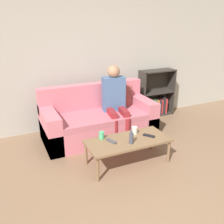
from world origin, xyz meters
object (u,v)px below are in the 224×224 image
at_px(couch, 99,120).
at_px(bookshelf, 154,98).
at_px(person_adult, 115,97).
at_px(cup_near, 134,130).
at_px(tv_remote_1, 149,136).
at_px(bottle, 131,138).
at_px(cup_far, 102,135).
at_px(tv_remote_0, 111,141).
at_px(coffee_table, 128,142).

bearing_deg(couch, bookshelf, 18.06).
relative_size(couch, person_adult, 1.55).
xyz_separation_m(cup_near, tv_remote_1, (0.14, -0.17, -0.04)).
bearing_deg(tv_remote_1, bottle, 158.14).
bearing_deg(cup_near, cup_far, 174.35).
height_order(cup_far, bottle, bottle).
bearing_deg(tv_remote_0, bookshelf, 20.69).
bearing_deg(tv_remote_0, cup_far, 99.43).
xyz_separation_m(tv_remote_0, tv_remote_1, (0.56, -0.07, 0.00)).
height_order(cup_near, bottle, bottle).
distance_m(bookshelf, tv_remote_0, 2.22).
relative_size(bookshelf, tv_remote_0, 5.51).
bearing_deg(couch, bottle, -88.85).
bearing_deg(coffee_table, cup_near, 37.21).
xyz_separation_m(couch, tv_remote_1, (0.36, -1.04, 0.09)).
relative_size(coffee_table, cup_near, 10.93).
bearing_deg(bottle, tv_remote_0, 145.92).
height_order(person_adult, bottle, person_adult).
xyz_separation_m(coffee_table, tv_remote_1, (0.33, -0.03, 0.05)).
distance_m(couch, tv_remote_0, 1.00).
relative_size(couch, tv_remote_1, 11.47).
distance_m(bookshelf, tv_remote_1, 1.89).
distance_m(coffee_table, person_adult, 1.04).
distance_m(cup_near, bottle, 0.32).
bearing_deg(bookshelf, tv_remote_1, -126.19).
relative_size(cup_far, tv_remote_0, 0.58).
bearing_deg(cup_far, bottle, -44.17).
bearing_deg(tv_remote_0, cup_near, -6.93).
distance_m(person_adult, cup_far, 0.98).
bearing_deg(person_adult, cup_far, -118.39).
bearing_deg(cup_far, person_adult, 53.40).
relative_size(bookshelf, coffee_table, 0.83).
bearing_deg(tv_remote_1, bookshelf, 17.86).
relative_size(bookshelf, person_adult, 0.79).
relative_size(couch, bottle, 9.86).
distance_m(cup_far, tv_remote_1, 0.68).
xyz_separation_m(bookshelf, tv_remote_0, (-1.67, -1.45, 0.02)).
relative_size(person_adult, tv_remote_1, 7.42).
distance_m(tv_remote_0, tv_remote_1, 0.56).
height_order(cup_far, tv_remote_0, cup_far).
xyz_separation_m(coffee_table, tv_remote_0, (-0.23, 0.04, 0.05)).
relative_size(coffee_table, bottle, 6.06).
bearing_deg(tv_remote_1, tv_remote_0, 137.21).
height_order(bookshelf, cup_far, bookshelf).
relative_size(bookshelf, cup_far, 9.48).
height_order(couch, bookshelf, bookshelf).
bearing_deg(tv_remote_0, tv_remote_1, -27.15).
height_order(coffee_table, cup_far, cup_far).
xyz_separation_m(couch, cup_near, (0.21, -0.88, 0.13)).
bearing_deg(bottle, cup_near, 52.57).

